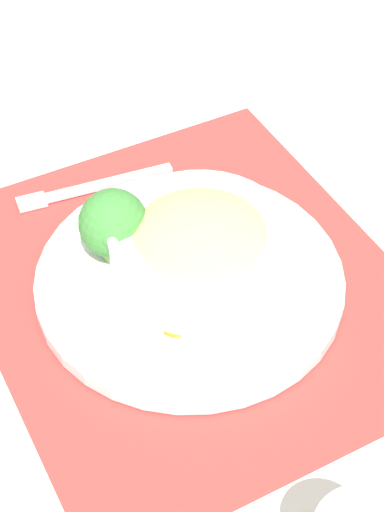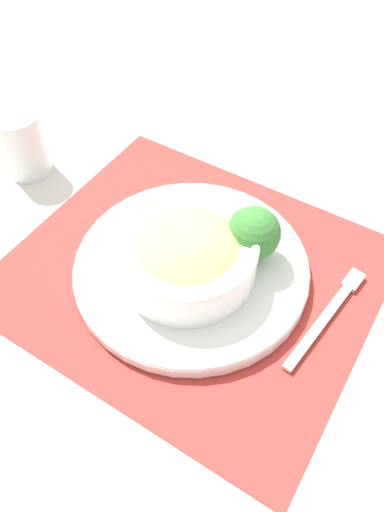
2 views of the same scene
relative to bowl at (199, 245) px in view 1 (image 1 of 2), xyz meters
The scene contains 8 objects.
ground_plane 0.06m from the bowl, 99.43° to the left, with size 4.00×4.00×0.00m, color beige.
placemat 0.05m from the bowl, 99.43° to the left, with size 0.49×0.43×0.00m.
plate 0.04m from the bowl, 99.43° to the left, with size 0.31×0.31×0.02m.
bowl is the anchor object (origin of this frame).
broccoli_floret 0.09m from the bowl, 47.53° to the left, with size 0.07×0.07×0.08m.
carrot_slice_near 0.08m from the bowl, 134.04° to the left, with size 0.04×0.04×0.01m.
carrot_slice_middle 0.08m from the bowl, 145.88° to the left, with size 0.04×0.04×0.01m.
fork 0.20m from the bowl, 15.23° to the left, with size 0.04×0.18×0.01m.
Camera 1 is at (-0.51, 0.29, 0.66)m, focal length 60.00 mm.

